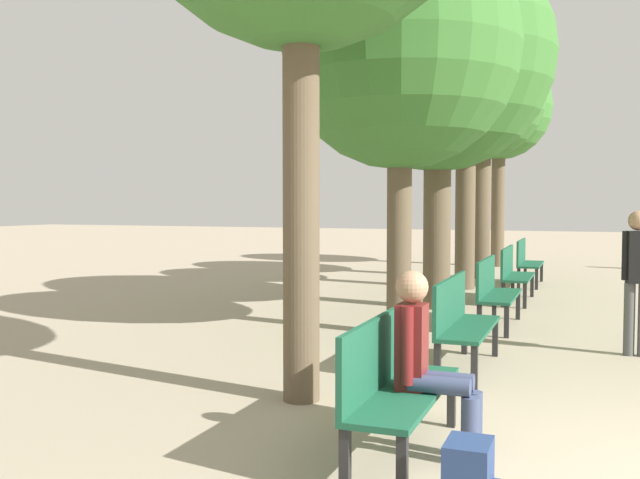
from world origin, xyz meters
The scene contains 12 objects.
bench_row_0 centered at (-1.81, 0.15, 0.54)m, with size 0.43×1.61×0.94m.
bench_row_1 centered at (-1.81, 2.82, 0.54)m, with size 0.43×1.61×0.94m.
bench_row_2 centered at (-1.81, 5.49, 0.54)m, with size 0.43×1.61×0.94m.
bench_row_3 centered at (-1.81, 8.16, 0.54)m, with size 0.43×1.61×0.94m.
bench_row_4 centered at (-1.81, 10.83, 0.54)m, with size 0.43×1.61×0.94m.
tree_row_1 centered at (-2.89, 4.53, 3.65)m, with size 3.07×3.07×5.21m.
tree_row_2 centered at (-2.89, 6.96, 4.01)m, with size 3.66×3.66×5.87m.
tree_row_3 centered at (-2.89, 9.72, 3.84)m, with size 2.64×2.64×5.22m.
tree_row_4 centered at (-2.89, 11.89, 4.03)m, with size 2.80×2.80×5.49m.
tree_row_5 centered at (-2.89, 15.04, 4.17)m, with size 2.74×2.74×5.59m.
person_seated centered at (-1.58, 0.22, 0.67)m, with size 0.58×0.33×1.26m.
pedestrian_mid centered at (-0.07, 4.16, 0.93)m, with size 0.33×0.22×1.62m.
Camera 1 is at (-0.58, -4.46, 1.72)m, focal length 40.00 mm.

